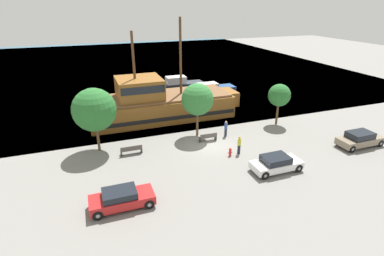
% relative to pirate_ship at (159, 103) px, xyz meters
% --- Properties ---
extents(ground_plane, '(160.00, 160.00, 0.00)m').
position_rel_pirate_ship_xyz_m(ground_plane, '(2.87, -9.05, -1.80)').
color(ground_plane, gray).
extents(water_surface, '(80.00, 80.00, 0.00)m').
position_rel_pirate_ship_xyz_m(water_surface, '(2.87, 34.95, -1.80)').
color(water_surface, '#38667F').
rests_on(water_surface, ground).
extents(pirate_ship, '(17.82, 5.97, 11.34)m').
position_rel_pirate_ship_xyz_m(pirate_ship, '(0.00, 0.00, 0.00)').
color(pirate_ship, brown).
rests_on(pirate_ship, water_surface).
extents(moored_boat_dockside, '(7.47, 2.32, 1.61)m').
position_rel_pirate_ship_xyz_m(moored_boat_dockside, '(9.72, 7.32, -1.17)').
color(moored_boat_dockside, navy).
rests_on(moored_boat_dockside, water_surface).
extents(moored_boat_outer, '(7.68, 2.30, 2.01)m').
position_rel_pirate_ship_xyz_m(moored_boat_outer, '(6.03, 11.43, -1.06)').
color(moored_boat_outer, '#2D333D').
rests_on(moored_boat_outer, water_surface).
extents(parked_car_curb_front, '(4.28, 1.85, 1.33)m').
position_rel_pirate_ship_xyz_m(parked_car_curb_front, '(-6.61, -15.65, -1.12)').
color(parked_car_curb_front, '#B21E1E').
rests_on(parked_car_curb_front, ground_plane).
extents(parked_car_curb_mid, '(4.15, 1.86, 1.34)m').
position_rel_pirate_ship_xyz_m(parked_car_curb_mid, '(5.91, -15.20, -1.12)').
color(parked_car_curb_mid, white).
rests_on(parked_car_curb_mid, ground_plane).
extents(parked_car_curb_rear, '(4.49, 1.84, 1.47)m').
position_rel_pirate_ship_xyz_m(parked_car_curb_rear, '(16.11, -14.05, -1.06)').
color(parked_car_curb_rear, '#7F705B').
rests_on(parked_car_curb_rear, ground_plane).
extents(fire_hydrant, '(0.42, 0.25, 0.76)m').
position_rel_pirate_ship_xyz_m(fire_hydrant, '(3.57, -11.60, -1.38)').
color(fire_hydrant, red).
rests_on(fire_hydrant, ground_plane).
extents(bench_promenade_east, '(1.96, 0.45, 0.85)m').
position_rel_pirate_ship_xyz_m(bench_promenade_east, '(-4.73, -8.24, -1.35)').
color(bench_promenade_east, '#4C4742').
rests_on(bench_promenade_east, ground_plane).
extents(bench_promenade_west, '(1.78, 0.45, 0.85)m').
position_rel_pirate_ship_xyz_m(bench_promenade_west, '(2.91, -8.08, -1.36)').
color(bench_promenade_west, '#4C4742').
rests_on(bench_promenade_west, ground_plane).
extents(pedestrian_walking_near, '(0.32, 0.32, 1.73)m').
position_rel_pirate_ship_xyz_m(pedestrian_walking_near, '(4.51, -11.47, -0.91)').
color(pedestrian_walking_near, '#232838').
rests_on(pedestrian_walking_near, ground_plane).
extents(pedestrian_walking_far, '(0.32, 0.32, 1.66)m').
position_rel_pirate_ship_xyz_m(pedestrian_walking_far, '(5.07, -7.57, -0.96)').
color(pedestrian_walking_far, '#232838').
rests_on(pedestrian_walking_far, ground_plane).
extents(tree_row_east, '(3.89, 3.89, 5.95)m').
position_rel_pirate_ship_xyz_m(tree_row_east, '(-7.43, -6.42, 2.20)').
color(tree_row_east, brown).
rests_on(tree_row_east, ground_plane).
extents(tree_row_mideast, '(3.21, 3.21, 5.51)m').
position_rel_pirate_ship_xyz_m(tree_row_mideast, '(2.39, -6.38, 2.10)').
color(tree_row_mideast, brown).
rests_on(tree_row_mideast, ground_plane).
extents(tree_row_midwest, '(2.45, 2.45, 4.60)m').
position_rel_pirate_ship_xyz_m(tree_row_midwest, '(11.99, -6.47, 1.56)').
color(tree_row_midwest, brown).
rests_on(tree_row_midwest, ground_plane).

